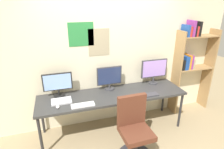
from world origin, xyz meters
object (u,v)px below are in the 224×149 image
object	(u,v)px
keyboard_left	(83,105)
keyboard_right	(148,95)
monitor_right	(154,70)
computer_mouse	(58,107)
desk	(113,96)
monitor_left	(58,83)
office_chair	(134,134)
monitor_center	(109,77)
bookshelf	(191,59)
laptop_closed	(62,101)

from	to	relation	value
keyboard_left	keyboard_right	distance (m)	1.12
monitor_right	keyboard_left	xyz separation A→B (m)	(-1.46, -0.44, -0.27)
keyboard_right	computer_mouse	bearing A→B (deg)	177.84
desk	monitor_right	size ratio (longest dim) A/B	4.84
monitor_left	keyboard_right	size ratio (longest dim) A/B	1.29
office_chair	monitor_center	bearing A→B (deg)	97.07
keyboard_right	computer_mouse	xyz separation A→B (m)	(-1.50, 0.06, 0.01)
bookshelf	laptop_closed	distance (m)	2.66
bookshelf	monitor_left	world-z (taller)	bookshelf
monitor_center	monitor_left	bearing A→B (deg)	-180.00
monitor_center	laptop_closed	distance (m)	0.93
desk	keyboard_left	bearing A→B (deg)	-157.67
monitor_left	keyboard_left	world-z (taller)	monitor_left
office_chair	monitor_right	world-z (taller)	monitor_right
bookshelf	computer_mouse	bearing A→B (deg)	-171.45
desk	monitor_left	distance (m)	0.97
desk	monitor_right	xyz separation A→B (m)	(0.90, 0.21, 0.33)
keyboard_left	desk	bearing A→B (deg)	22.33
monitor_right	office_chair	bearing A→B (deg)	-130.47
desk	laptop_closed	xyz separation A→B (m)	(-0.87, -0.01, 0.06)
monitor_center	keyboard_left	xyz separation A→B (m)	(-0.56, -0.44, -0.23)
keyboard_left	laptop_closed	distance (m)	0.38
laptop_closed	monitor_center	bearing A→B (deg)	12.99
bookshelf	keyboard_left	xyz separation A→B (m)	(-2.31, -0.46, -0.41)
bookshelf	office_chair	size ratio (longest dim) A/B	1.94
desk	keyboard_left	size ratio (longest dim) A/B	7.07
office_chair	monitor_left	world-z (taller)	monitor_left
computer_mouse	bookshelf	bearing A→B (deg)	8.55
desk	monitor_right	world-z (taller)	monitor_right
keyboard_left	monitor_left	bearing A→B (deg)	127.55
office_chair	laptop_closed	distance (m)	1.26
office_chair	monitor_center	world-z (taller)	monitor_center
monitor_center	keyboard_right	size ratio (longest dim) A/B	1.22
monitor_center	monitor_right	bearing A→B (deg)	0.00
bookshelf	laptop_closed	bearing A→B (deg)	-174.85
computer_mouse	monitor_center	bearing A→B (deg)	22.40
bookshelf	office_chair	xyz separation A→B (m)	(-1.63, -0.94, -0.76)
laptop_closed	desk	bearing A→B (deg)	-0.68
monitor_center	bookshelf	bearing A→B (deg)	0.58
monitor_left	computer_mouse	world-z (taller)	monitor_left
monitor_center	computer_mouse	world-z (taller)	monitor_center
monitor_left	computer_mouse	distance (m)	0.44
laptop_closed	monitor_left	bearing A→B (deg)	96.53
keyboard_right	laptop_closed	size ratio (longest dim) A/B	1.17
bookshelf	keyboard_left	distance (m)	2.39
monitor_center	laptop_closed	world-z (taller)	monitor_center
desk	office_chair	world-z (taller)	office_chair
keyboard_right	laptop_closed	bearing A→B (deg)	171.10
monitor_center	keyboard_left	size ratio (longest dim) A/B	1.26
monitor_center	keyboard_left	distance (m)	0.75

